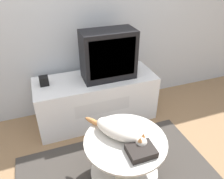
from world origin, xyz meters
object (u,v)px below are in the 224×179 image
object	(u,v)px
tv	(108,55)
dvd_box	(141,151)
cat	(118,130)
speaker	(44,81)

from	to	relation	value
tv	dvd_box	world-z (taller)	tv
cat	speaker	bearing A→B (deg)	172.10
tv	speaker	xyz separation A→B (m)	(-0.71, 0.07, -0.22)
speaker	dvd_box	xyz separation A→B (m)	(0.58, -1.16, -0.09)
tv	dvd_box	size ratio (longest dim) A/B	2.86
speaker	dvd_box	distance (m)	1.30
speaker	dvd_box	size ratio (longest dim) A/B	0.46
speaker	dvd_box	bearing A→B (deg)	-63.47
speaker	cat	size ratio (longest dim) A/B	0.18
tv	dvd_box	xyz separation A→B (m)	(-0.13, -1.10, -0.31)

